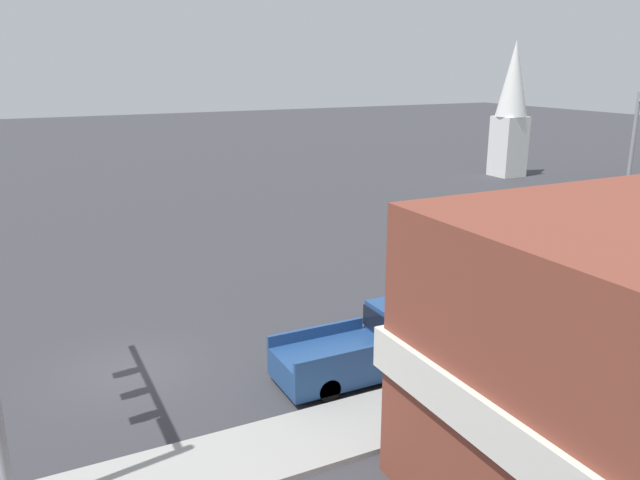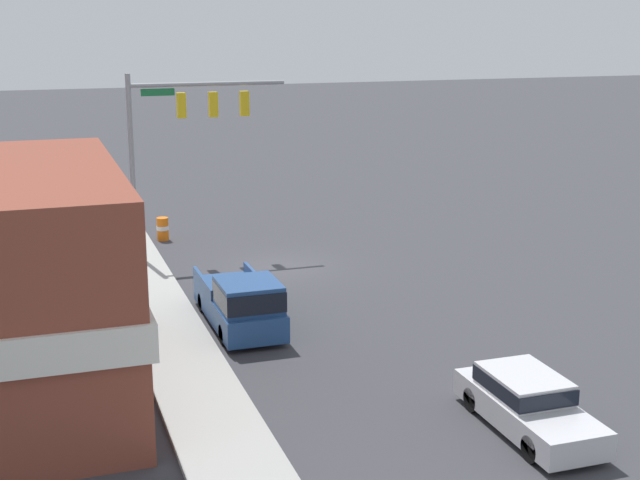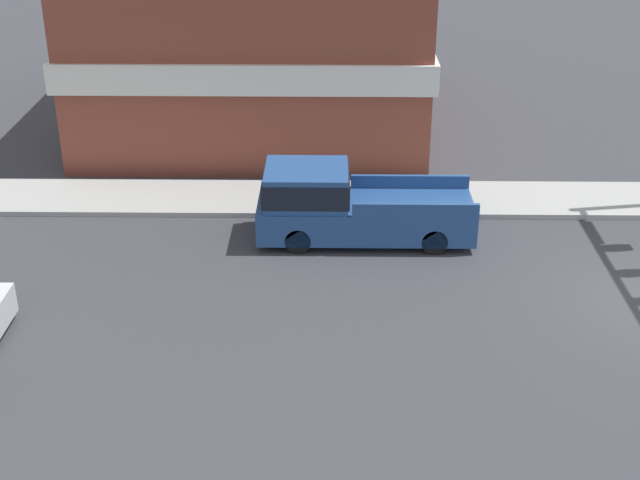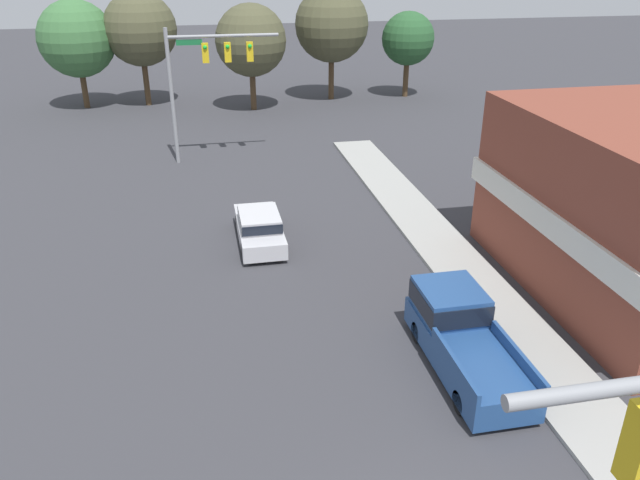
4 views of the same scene
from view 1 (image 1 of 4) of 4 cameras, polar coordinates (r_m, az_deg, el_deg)
ground_plane at (r=20.05m, az=-17.20°, el=-11.42°), size 200.00×200.00×0.00m
sidewalk_curb at (r=15.18m, az=-13.28°, el=-20.41°), size 2.40×60.00×0.14m
car_lead at (r=28.26m, az=16.64°, el=-1.70°), size 1.77×4.67×1.43m
pickup_truck_parked at (r=18.99m, az=5.77°, el=-9.15°), size 1.98×5.53×1.94m
church_steeple at (r=53.38m, az=17.11°, el=11.60°), size 2.48×2.48×10.73m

